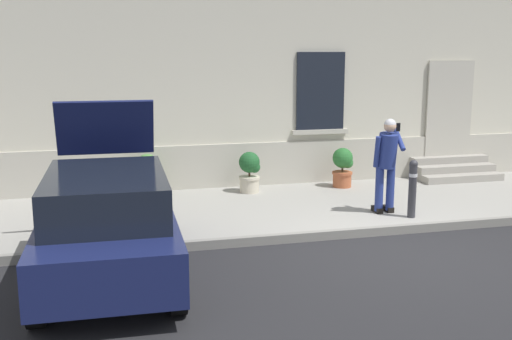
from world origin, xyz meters
The scene contains 11 objects.
ground_plane centered at (0.00, 0.00, 0.00)m, with size 80.00×80.00×0.00m, color #232326.
sidewalk centered at (0.00, 2.80, 0.07)m, with size 24.00×3.60×0.15m, color #99968E.
curb_edge centered at (0.00, 0.94, 0.07)m, with size 24.00×0.12×0.15m, color gray.
building_facade centered at (0.01, 5.29, 3.73)m, with size 24.00×1.52×7.50m.
entrance_stoop centered at (3.49, 4.23, 0.34)m, with size 1.93×0.96×0.48m.
hatchback_car_navy centered at (-4.40, 0.05, 0.80)m, with size 1.87×4.10×2.34m.
bollard_near_person centered at (0.87, 1.35, 0.71)m, with size 0.15×0.15×1.04m.
person_on_phone centered at (0.54, 1.73, 1.15)m, with size 0.51×0.49×1.75m.
planter_olive centered at (-3.55, 4.22, 0.61)m, with size 0.44×0.44×0.86m.
planter_cream centered at (-1.47, 3.96, 0.61)m, with size 0.44×0.44×0.86m.
planter_terracotta centered at (0.62, 3.96, 0.61)m, with size 0.44×0.44×0.86m.
Camera 1 is at (-4.40, -8.19, 3.09)m, focal length 42.77 mm.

